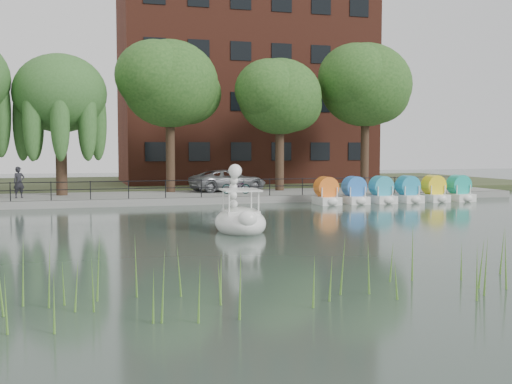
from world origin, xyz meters
name	(u,v)px	position (x,y,z in m)	size (l,w,h in m)	color
ground_plane	(274,236)	(0.00, 0.00, 0.00)	(120.00, 120.00, 0.00)	#404E46
promenade	(192,197)	(0.00, 16.00, 0.20)	(40.00, 6.00, 0.40)	gray
kerb	(202,201)	(0.00, 13.05, 0.20)	(40.00, 0.25, 0.40)	gray
land_strip	(161,184)	(0.00, 30.00, 0.18)	(60.00, 22.00, 0.36)	#47512D
railing	(201,184)	(0.00, 13.25, 1.15)	(32.00, 0.05, 1.00)	black
apartment_building	(244,73)	(7.00, 29.97, 9.36)	(20.00, 10.07, 18.00)	#4C1E16
willow_mid	(60,94)	(-7.50, 17.00, 6.25)	(5.32, 5.32, 8.15)	#473323
broadleaf_center	(170,84)	(-1.00, 18.00, 7.06)	(6.00, 6.00, 9.25)	#473323
broadleaf_right	(280,97)	(6.00, 17.50, 6.39)	(5.40, 5.40, 8.32)	#473323
broadleaf_far	(366,85)	(12.50, 18.50, 7.40)	(6.30, 6.30, 9.71)	#473323
minivan	(228,179)	(2.62, 17.64, 1.18)	(5.60, 2.58, 1.56)	gray
bicycle	(236,185)	(2.52, 15.24, 0.90)	(1.72, 0.60, 1.00)	gray
pedestrian	(19,180)	(-9.72, 15.42, 1.39)	(0.71, 0.48, 1.98)	black
swan_boat	(240,217)	(-0.86, 1.47, 0.55)	(2.04, 3.14, 2.53)	white
pedal_boat_row	(395,192)	(10.96, 11.31, 0.61)	(9.65, 1.70, 1.40)	white
reed_bank	(485,261)	(2.00, -9.50, 0.60)	(24.00, 2.40, 1.20)	#669938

